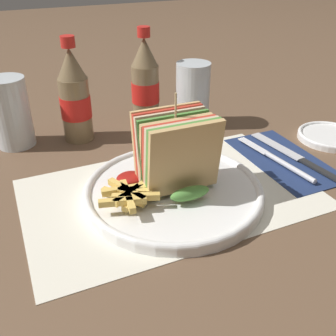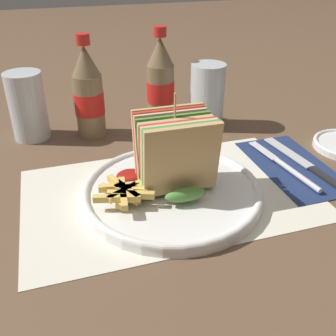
{
  "view_description": "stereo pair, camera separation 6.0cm",
  "coord_description": "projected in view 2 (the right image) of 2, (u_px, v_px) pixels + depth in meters",
  "views": [
    {
      "loc": [
        -0.22,
        -0.46,
        0.34
      ],
      "look_at": [
        -0.01,
        0.01,
        0.04
      ],
      "focal_mm": 42.0,
      "sensor_mm": 36.0,
      "label": 1
    },
    {
      "loc": [
        -0.16,
        -0.48,
        0.34
      ],
      "look_at": [
        -0.01,
        0.01,
        0.04
      ],
      "focal_mm": 42.0,
      "sensor_mm": 36.0,
      "label": 2
    }
  ],
  "objects": [
    {
      "name": "coke_bottle_near",
      "position": [
        89.0,
        94.0,
        0.75
      ],
      "size": [
        0.06,
        0.06,
        0.2
      ],
      "color": "#7A6647",
      "rests_on": "ground_plane"
    },
    {
      "name": "knife",
      "position": [
        304.0,
        163.0,
        0.68
      ],
      "size": [
        0.04,
        0.2,
        0.0
      ],
      "rotation": [
        0.0,
        0.0,
        0.12
      ],
      "color": "black",
      "rests_on": "napkin"
    },
    {
      "name": "fork",
      "position": [
        289.0,
        169.0,
        0.66
      ],
      "size": [
        0.03,
        0.18,
        0.01
      ],
      "rotation": [
        0.0,
        0.0,
        0.12
      ],
      "color": "silver",
      "rests_on": "napkin"
    },
    {
      "name": "placemat",
      "position": [
        169.0,
        192.0,
        0.61
      ],
      "size": [
        0.44,
        0.28,
        0.0
      ],
      "color": "silver",
      "rests_on": "ground_plane"
    },
    {
      "name": "glass_far",
      "position": [
        28.0,
        106.0,
        0.75
      ],
      "size": [
        0.07,
        0.07,
        0.13
      ],
      "color": "silver",
      "rests_on": "ground_plane"
    },
    {
      "name": "club_sandwich",
      "position": [
        178.0,
        153.0,
        0.57
      ],
      "size": [
        0.11,
        0.1,
        0.14
      ],
      "color": "tan",
      "rests_on": "plate_main"
    },
    {
      "name": "plate_main",
      "position": [
        172.0,
        191.0,
        0.6
      ],
      "size": [
        0.27,
        0.27,
        0.02
      ],
      "color": "white",
      "rests_on": "ground_plane"
    },
    {
      "name": "napkin",
      "position": [
        292.0,
        166.0,
        0.68
      ],
      "size": [
        0.12,
        0.22,
        0.0
      ],
      "color": "navy",
      "rests_on": "ground_plane"
    },
    {
      "name": "glass_near",
      "position": [
        207.0,
        100.0,
        0.8
      ],
      "size": [
        0.07,
        0.07,
        0.13
      ],
      "color": "silver",
      "rests_on": "ground_plane"
    },
    {
      "name": "ketchup_blob",
      "position": [
        130.0,
        176.0,
        0.6
      ],
      "size": [
        0.04,
        0.04,
        0.01
      ],
      "color": "maroon",
      "rests_on": "plate_main"
    },
    {
      "name": "fries_pile",
      "position": [
        125.0,
        192.0,
        0.56
      ],
      "size": [
        0.09,
        0.09,
        0.02
      ],
      "color": "#E0B756",
      "rests_on": "plate_main"
    },
    {
      "name": "coke_bottle_far",
      "position": [
        160.0,
        83.0,
        0.81
      ],
      "size": [
        0.06,
        0.06,
        0.2
      ],
      "color": "#7A6647",
      "rests_on": "ground_plane"
    },
    {
      "name": "ground_plane",
      "position": [
        174.0,
        193.0,
        0.61
      ],
      "size": [
        4.0,
        4.0,
        0.0
      ],
      "primitive_type": "plane",
      "color": "brown"
    }
  ]
}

